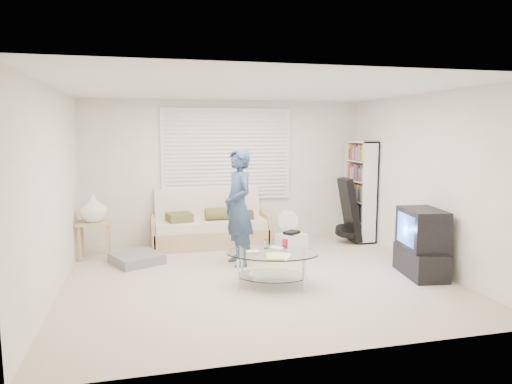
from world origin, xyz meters
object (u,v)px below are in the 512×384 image
object	(u,v)px
bookshelf	(360,191)
coffee_table	(272,259)
tv_unit	(421,243)
futon_sofa	(210,227)

from	to	relation	value
bookshelf	coffee_table	size ratio (longest dim) A/B	1.32
bookshelf	tv_unit	xyz separation A→B (m)	(-0.13, -2.11, -0.45)
tv_unit	bookshelf	bearing A→B (deg)	86.61
bookshelf	coffee_table	bearing A→B (deg)	-137.47
futon_sofa	tv_unit	bearing A→B (deg)	-42.35
futon_sofa	tv_unit	distance (m)	3.47
bookshelf	coffee_table	world-z (taller)	bookshelf
bookshelf	tv_unit	size ratio (longest dim) A/B	1.94
futon_sofa	coffee_table	xyz separation A→B (m)	(0.48, -2.26, 0.03)
tv_unit	futon_sofa	bearing A→B (deg)	137.65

